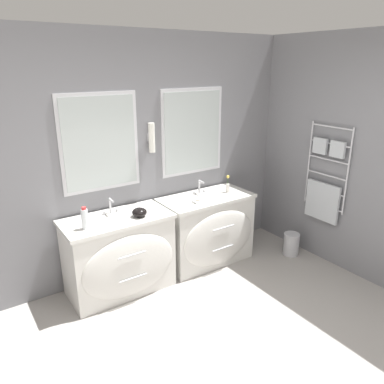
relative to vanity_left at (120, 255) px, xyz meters
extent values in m
cube|color=slate|center=(0.24, 0.36, 0.88)|extent=(5.75, 0.06, 2.60)
cube|color=silver|center=(0.00, 0.32, 1.10)|extent=(0.81, 0.01, 0.98)
cube|color=#B2BCBA|center=(0.00, 0.31, 1.10)|extent=(0.74, 0.01, 0.91)
cube|color=silver|center=(1.11, 0.32, 1.10)|extent=(0.81, 0.01, 0.98)
cube|color=#B2BCBA|center=(1.11, 0.31, 1.10)|extent=(0.74, 0.01, 0.91)
cylinder|color=white|center=(0.55, 0.28, 1.10)|extent=(0.07, 0.07, 0.31)
cube|color=silver|center=(0.55, 0.32, 1.10)|extent=(0.05, 0.02, 0.08)
cube|color=slate|center=(2.35, -0.90, 0.88)|extent=(0.06, 4.36, 2.60)
cylinder|color=silver|center=(2.28, -0.94, 0.73)|extent=(0.02, 0.02, 0.98)
cylinder|color=silver|center=(2.28, -0.42, 0.73)|extent=(0.02, 0.02, 0.98)
cylinder|color=silver|center=(2.28, -0.68, 1.19)|extent=(0.02, 0.52, 0.02)
cylinder|color=silver|center=(2.28, -0.68, 1.01)|extent=(0.02, 0.52, 0.02)
cylinder|color=silver|center=(2.28, -0.68, 0.82)|extent=(0.02, 0.52, 0.02)
cylinder|color=silver|center=(2.28, -0.68, 0.64)|extent=(0.02, 0.52, 0.02)
cylinder|color=silver|center=(2.28, -0.68, 0.45)|extent=(0.02, 0.52, 0.02)
cylinder|color=silver|center=(2.28, -0.68, 0.27)|extent=(0.02, 0.52, 0.02)
cube|color=#B7BCC1|center=(2.27, -0.68, 0.32)|extent=(0.04, 0.44, 0.45)
cube|color=#B7BCC1|center=(2.27, -0.80, 0.96)|extent=(0.04, 0.18, 0.18)
cube|color=#B7BCC1|center=(2.27, -0.57, 0.96)|extent=(0.04, 0.18, 0.18)
cube|color=silver|center=(0.00, 0.04, -0.03)|extent=(1.05, 0.52, 0.78)
ellipsoid|color=silver|center=(0.00, -0.22, -0.03)|extent=(0.97, 0.11, 0.66)
cube|color=silver|center=(0.00, 0.04, 0.38)|extent=(1.08, 0.55, 0.04)
ellipsoid|color=white|center=(0.00, 0.01, 0.35)|extent=(0.41, 0.36, 0.11)
cylinder|color=silver|center=(0.00, -0.29, 0.13)|extent=(0.29, 0.01, 0.01)
cylinder|color=silver|center=(0.00, -0.29, -0.12)|extent=(0.29, 0.01, 0.01)
cube|color=silver|center=(1.11, 0.04, -0.03)|extent=(1.05, 0.52, 0.78)
ellipsoid|color=silver|center=(1.11, -0.22, -0.03)|extent=(0.97, 0.11, 0.66)
cube|color=silver|center=(1.11, 0.04, 0.38)|extent=(1.08, 0.55, 0.04)
ellipsoid|color=white|center=(1.11, 0.01, 0.35)|extent=(0.41, 0.36, 0.11)
cylinder|color=silver|center=(1.11, -0.29, 0.13)|extent=(0.29, 0.01, 0.01)
cylinder|color=silver|center=(1.11, -0.29, -0.12)|extent=(0.29, 0.01, 0.01)
cylinder|color=silver|center=(0.00, 0.18, 0.48)|extent=(0.02, 0.02, 0.16)
cylinder|color=silver|center=(0.00, 0.13, 0.55)|extent=(0.02, 0.09, 0.02)
cylinder|color=silver|center=(-0.07, 0.18, 0.42)|extent=(0.03, 0.03, 0.04)
cylinder|color=silver|center=(0.07, 0.18, 0.42)|extent=(0.03, 0.03, 0.04)
cylinder|color=silver|center=(1.11, 0.18, 0.48)|extent=(0.02, 0.02, 0.16)
cylinder|color=silver|center=(1.11, 0.13, 0.55)|extent=(0.02, 0.09, 0.02)
cylinder|color=silver|center=(1.04, 0.18, 0.42)|extent=(0.03, 0.03, 0.04)
cylinder|color=silver|center=(1.18, 0.18, 0.42)|extent=(0.03, 0.03, 0.04)
cylinder|color=silver|center=(-0.34, -0.06, 0.50)|extent=(0.06, 0.06, 0.19)
cylinder|color=red|center=(-0.34, -0.06, 0.60)|extent=(0.04, 0.04, 0.02)
ellipsoid|color=black|center=(0.21, -0.07, 0.45)|extent=(0.15, 0.15, 0.09)
cylinder|color=silver|center=(1.41, 0.02, 0.45)|extent=(0.04, 0.04, 0.10)
cylinder|color=#477238|center=(1.41, 0.02, 0.55)|extent=(0.01, 0.01, 0.09)
sphere|color=#E5BF47|center=(1.41, 0.02, 0.59)|extent=(0.04, 0.04, 0.04)
cube|color=white|center=(0.92, -0.07, 0.41)|extent=(0.12, 0.08, 0.02)
ellipsoid|color=#F2E5CC|center=(0.92, -0.07, 0.43)|extent=(0.07, 0.05, 0.02)
cylinder|color=#B7B7BC|center=(2.07, -0.45, -0.28)|extent=(0.19, 0.19, 0.28)
torus|color=#B7B7BC|center=(2.07, -0.45, -0.14)|extent=(0.20, 0.20, 0.01)
camera|label=1|loc=(-1.30, -3.23, 1.85)|focal=35.00mm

